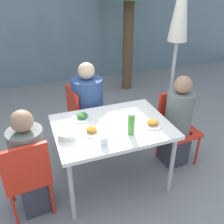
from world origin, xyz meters
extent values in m
plane|color=gray|center=(0.00, 0.00, 0.00)|extent=(24.00, 24.00, 0.00)
cube|color=slate|center=(0.00, 3.30, 1.50)|extent=(10.00, 0.20, 3.00)
cube|color=white|center=(0.00, 0.00, 0.72)|extent=(1.16, 0.85, 0.04)
cylinder|color=#B7B7B7|center=(-0.52, -0.36, 0.35)|extent=(0.04, 0.04, 0.70)
cylinder|color=#B7B7B7|center=(0.52, -0.36, 0.35)|extent=(0.04, 0.04, 0.70)
cylinder|color=#B7B7B7|center=(-0.52, 0.36, 0.35)|extent=(0.04, 0.04, 0.70)
cylinder|color=#B7B7B7|center=(0.52, 0.36, 0.35)|extent=(0.04, 0.04, 0.70)
cube|color=red|center=(-0.88, -0.09, 0.43)|extent=(0.44, 0.44, 0.04)
cube|color=red|center=(-0.86, -0.27, 0.66)|extent=(0.40, 0.08, 0.42)
cylinder|color=red|center=(-1.07, 0.06, 0.21)|extent=(0.03, 0.03, 0.41)
cylinder|color=red|center=(-0.73, 0.10, 0.21)|extent=(0.03, 0.03, 0.41)
cylinder|color=red|center=(-1.03, -0.28, 0.21)|extent=(0.03, 0.03, 0.41)
cylinder|color=red|center=(-0.70, -0.24, 0.21)|extent=(0.03, 0.03, 0.41)
cube|color=#383842|center=(-0.83, -0.08, 0.23)|extent=(0.31, 0.31, 0.45)
cylinder|color=slate|center=(-0.83, -0.08, 0.68)|extent=(0.31, 0.31, 0.46)
sphere|color=#9E7556|center=(-0.83, -0.08, 1.01)|extent=(0.19, 0.19, 0.19)
cube|color=red|center=(0.88, 0.06, 0.43)|extent=(0.43, 0.43, 0.04)
cube|color=red|center=(0.87, 0.24, 0.66)|extent=(0.40, 0.06, 0.42)
cylinder|color=red|center=(1.06, -0.10, 0.21)|extent=(0.03, 0.03, 0.41)
cylinder|color=red|center=(0.72, -0.12, 0.21)|extent=(0.03, 0.03, 0.41)
cylinder|color=red|center=(1.04, 0.24, 0.21)|extent=(0.03, 0.03, 0.41)
cylinder|color=red|center=(0.70, 0.22, 0.21)|extent=(0.03, 0.03, 0.41)
cube|color=#383842|center=(0.83, 0.05, 0.23)|extent=(0.29, 0.29, 0.45)
cylinder|color=slate|center=(0.83, 0.05, 0.70)|extent=(0.31, 0.31, 0.49)
sphere|color=#9E7556|center=(0.83, 0.05, 1.04)|extent=(0.19, 0.19, 0.19)
cube|color=red|center=(-0.08, 0.72, 0.43)|extent=(0.44, 0.44, 0.04)
cube|color=red|center=(-0.26, 0.71, 0.66)|extent=(0.08, 0.40, 0.42)
cylinder|color=red|center=(0.08, 0.91, 0.21)|extent=(0.03, 0.03, 0.41)
cylinder|color=red|center=(0.11, 0.57, 0.21)|extent=(0.03, 0.03, 0.41)
cylinder|color=red|center=(-0.26, 0.88, 0.21)|extent=(0.03, 0.03, 0.41)
cylinder|color=red|center=(-0.23, 0.54, 0.21)|extent=(0.03, 0.03, 0.41)
cube|color=#473D33|center=(-0.07, 0.68, 0.23)|extent=(0.37, 0.37, 0.45)
cylinder|color=navy|center=(-0.07, 0.68, 0.73)|extent=(0.38, 0.38, 0.54)
sphere|color=beige|center=(-0.07, 0.68, 1.10)|extent=(0.20, 0.20, 0.20)
cylinder|color=#333333|center=(1.10, 0.66, 0.03)|extent=(0.36, 0.36, 0.05)
cylinder|color=#BCBCBC|center=(1.10, 0.66, 1.14)|extent=(0.04, 0.04, 2.28)
cone|color=beige|center=(1.10, 0.66, 1.82)|extent=(0.24, 0.24, 0.93)
cylinder|color=white|center=(0.38, -0.14, 0.75)|extent=(0.21, 0.21, 0.01)
ellipsoid|color=orange|center=(0.38, -0.14, 0.78)|extent=(0.11, 0.11, 0.05)
cylinder|color=white|center=(-0.23, -0.06, 0.75)|extent=(0.20, 0.20, 0.01)
ellipsoid|color=orange|center=(-0.23, -0.06, 0.78)|extent=(0.11, 0.11, 0.04)
cylinder|color=white|center=(-0.25, 0.23, 0.75)|extent=(0.22, 0.22, 0.01)
ellipsoid|color=#33702D|center=(-0.25, 0.23, 0.78)|extent=(0.12, 0.12, 0.05)
cylinder|color=#51A338|center=(0.12, -0.21, 0.84)|extent=(0.07, 0.07, 0.20)
cylinder|color=white|center=(0.12, -0.21, 0.96)|extent=(0.05, 0.05, 0.02)
cylinder|color=white|center=(-0.18, -0.28, 0.78)|extent=(0.08, 0.08, 0.08)
cylinder|color=white|center=(-0.47, -0.06, 0.77)|extent=(0.17, 0.17, 0.06)
cylinder|color=brown|center=(1.20, 2.39, 0.86)|extent=(0.20, 0.20, 1.72)
camera|label=1|loc=(-0.73, -2.01, 2.08)|focal=40.00mm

